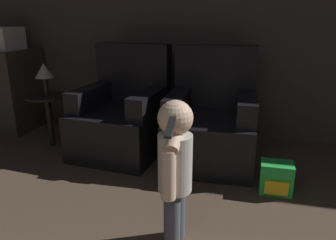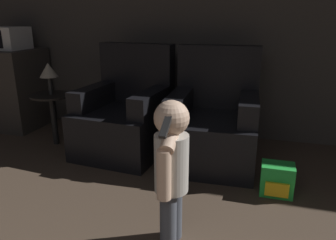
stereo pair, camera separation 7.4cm
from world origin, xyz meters
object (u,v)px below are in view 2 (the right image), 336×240
(armchair_left, at_px, (126,116))
(toy_backpack, at_px, (277,180))
(armchair_right, at_px, (213,124))
(microwave, at_px, (5,38))
(lamp, at_px, (48,71))
(person_toddler, at_px, (171,164))

(armchair_left, height_order, toy_backpack, armchair_left)
(armchair_right, height_order, microwave, microwave)
(microwave, bearing_deg, lamp, -25.48)
(armchair_left, height_order, lamp, armchair_left)
(toy_backpack, height_order, lamp, lamp)
(person_toddler, bearing_deg, lamp, -123.12)
(armchair_left, xyz_separation_m, lamp, (-0.79, -0.06, 0.43))
(lamp, bearing_deg, person_toddler, -36.65)
(toy_backpack, distance_m, lamp, 2.36)
(armchair_right, distance_m, microwave, 2.60)
(person_toddler, distance_m, microwave, 2.95)
(armchair_left, distance_m, microwave, 1.79)
(person_toddler, bearing_deg, microwave, -119.61)
(armchair_left, relative_size, person_toddler, 1.18)
(person_toddler, distance_m, toy_backpack, 1.06)
(armchair_right, bearing_deg, microwave, 170.03)
(lamp, bearing_deg, microwave, 154.52)
(microwave, distance_m, lamp, 0.96)
(microwave, height_order, lamp, microwave)
(armchair_right, xyz_separation_m, toy_backpack, (0.57, -0.49, -0.23))
(armchair_left, xyz_separation_m, toy_backpack, (1.43, -0.49, -0.23))
(armchair_left, distance_m, person_toddler, 1.50)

